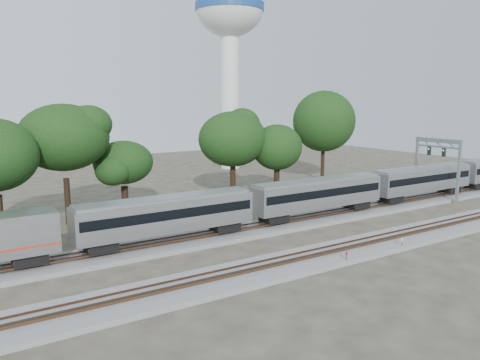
% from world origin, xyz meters
% --- Properties ---
extents(ground, '(160.00, 160.00, 0.00)m').
position_xyz_m(ground, '(0.00, 0.00, 0.00)').
color(ground, '#383328').
rests_on(ground, ground).
extents(track_far, '(160.00, 5.00, 0.73)m').
position_xyz_m(track_far, '(0.00, 6.00, 0.21)').
color(track_far, slate).
rests_on(track_far, ground).
extents(track_near, '(160.00, 5.00, 0.73)m').
position_xyz_m(track_near, '(0.00, -4.00, 0.21)').
color(track_near, slate).
rests_on(track_near, ground).
extents(train, '(123.72, 3.01, 4.44)m').
position_xyz_m(train, '(30.63, 6.00, 3.12)').
color(train, silver).
rests_on(train, ground).
extents(switch_stand_red, '(0.34, 0.16, 1.10)m').
position_xyz_m(switch_stand_red, '(4.65, -6.17, 0.70)').
color(switch_stand_red, '#512D19').
rests_on(switch_stand_red, ground).
extents(switch_stand_white, '(0.34, 0.11, 1.09)m').
position_xyz_m(switch_stand_white, '(11.65, -6.05, 0.70)').
color(switch_stand_white, '#512D19').
rests_on(switch_stand_white, ground).
extents(switch_lever, '(0.56, 0.41, 0.30)m').
position_xyz_m(switch_lever, '(5.27, -5.92, 0.15)').
color(switch_lever, '#512D19').
rests_on(switch_lever, ground).
extents(water_tower, '(13.06, 13.06, 36.16)m').
position_xyz_m(water_tower, '(25.55, 46.71, 26.79)').
color(water_tower, silver).
rests_on(water_tower, ground).
extents(signal_gantry, '(0.58, 6.81, 8.28)m').
position_xyz_m(signal_gantry, '(33.39, 6.00, 6.03)').
color(signal_gantry, gray).
rests_on(signal_gantry, ground).
extents(tree_3, '(9.58, 9.58, 13.50)m').
position_xyz_m(tree_3, '(-11.64, 19.05, 9.41)').
color(tree_3, black).
rests_on(tree_3, ground).
extents(tree_4, '(6.26, 6.26, 8.82)m').
position_xyz_m(tree_4, '(-4.88, 20.40, 6.13)').
color(tree_4, black).
rests_on(tree_4, ground).
extents(tree_5, '(8.29, 8.29, 11.69)m').
position_xyz_m(tree_5, '(10.47, 21.09, 8.14)').
color(tree_5, black).
rests_on(tree_5, ground).
extents(tree_6, '(7.00, 7.00, 9.87)m').
position_xyz_m(tree_6, '(16.53, 19.22, 6.87)').
color(tree_6, black).
rests_on(tree_6, ground).
extents(tree_7, '(10.10, 10.10, 14.24)m').
position_xyz_m(tree_7, '(30.28, 24.97, 9.92)').
color(tree_7, black).
rests_on(tree_7, ground).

